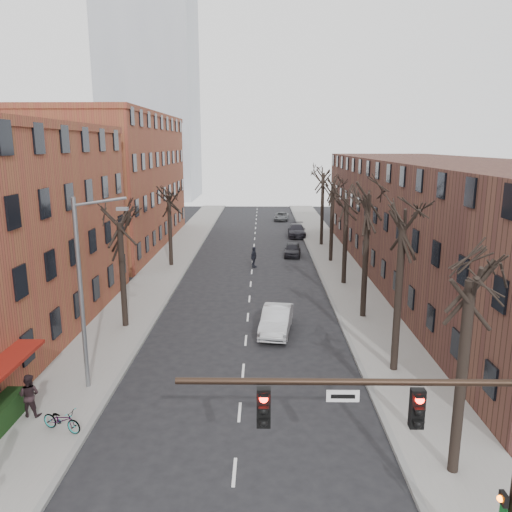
{
  "coord_description": "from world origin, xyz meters",
  "views": [
    {
      "loc": [
        0.96,
        -11.37,
        11.24
      ],
      "look_at": [
        0.53,
        20.76,
        4.0
      ],
      "focal_mm": 35.0,
      "sensor_mm": 36.0,
      "label": 1
    }
  ],
  "objects_px": {
    "parked_car_mid": "(297,230)",
    "silver_sedan": "(276,320)",
    "bicycle": "(62,420)",
    "parked_car_near": "(293,249)"
  },
  "relations": [
    {
      "from": "parked_car_mid",
      "to": "silver_sedan",
      "type": "bearing_deg",
      "value": -94.19
    },
    {
      "from": "silver_sedan",
      "to": "parked_car_mid",
      "type": "relative_size",
      "value": 0.92
    },
    {
      "from": "parked_car_mid",
      "to": "bicycle",
      "type": "height_order",
      "value": "parked_car_mid"
    },
    {
      "from": "parked_car_near",
      "to": "bicycle",
      "type": "bearing_deg",
      "value": -103.07
    },
    {
      "from": "silver_sedan",
      "to": "bicycle",
      "type": "xyz_separation_m",
      "value": [
        -8.76,
        -11.07,
        -0.17
      ]
    },
    {
      "from": "silver_sedan",
      "to": "parked_car_mid",
      "type": "xyz_separation_m",
      "value": [
        3.36,
        32.39,
        -0.03
      ]
    },
    {
      "from": "parked_car_mid",
      "to": "bicycle",
      "type": "bearing_deg",
      "value": -103.85
    },
    {
      "from": "parked_car_mid",
      "to": "bicycle",
      "type": "xyz_separation_m",
      "value": [
        -12.12,
        -43.45,
        -0.14
      ]
    },
    {
      "from": "silver_sedan",
      "to": "bicycle",
      "type": "height_order",
      "value": "silver_sedan"
    },
    {
      "from": "silver_sedan",
      "to": "bicycle",
      "type": "distance_m",
      "value": 14.11
    }
  ]
}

